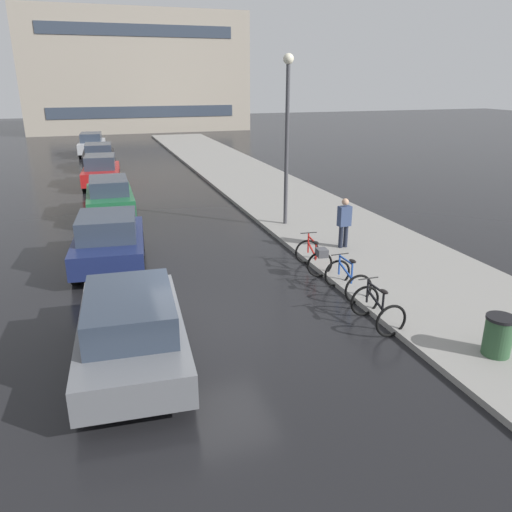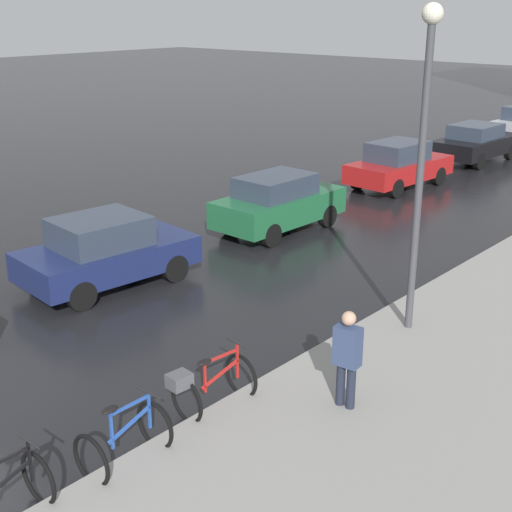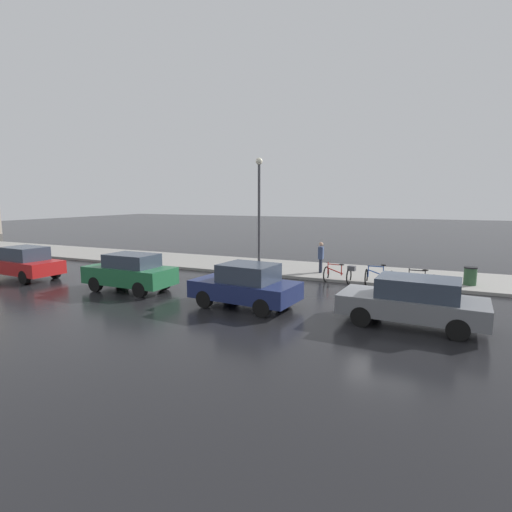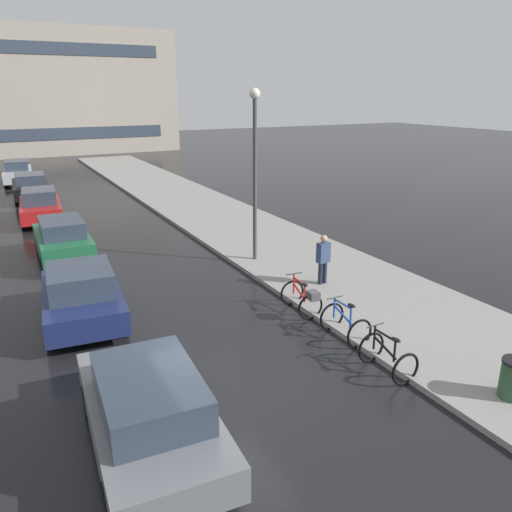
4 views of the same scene
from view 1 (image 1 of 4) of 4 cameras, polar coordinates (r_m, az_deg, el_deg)
ground_plane at (r=11.30m, az=-4.74°, el=-8.10°), size 140.00×140.00×0.00m
sidewalk_kerb at (r=22.02m, az=4.27°, el=5.95°), size 4.80×60.00×0.14m
bicycle_nearest at (r=11.47m, az=13.70°, el=-5.90°), size 0.76×1.15×0.98m
bicycle_second at (r=12.93m, az=10.41°, el=-2.64°), size 0.76×1.17×1.01m
bicycle_third at (r=14.29m, az=6.76°, el=0.03°), size 0.86×1.47×1.00m
car_grey at (r=9.81m, az=-14.06°, el=-8.01°), size 2.21×4.47×1.54m
car_navy at (r=15.12m, az=-16.45°, el=1.71°), size 2.31×4.05×1.61m
car_green at (r=20.62m, az=-16.37°, el=6.42°), size 1.81×3.96×1.61m
car_red at (r=27.12m, az=-17.28°, el=9.28°), size 2.07×4.23×1.61m
car_black at (r=32.90m, az=-17.50°, el=10.88°), size 2.04×4.33×1.52m
car_silver at (r=38.75m, az=-18.25°, el=12.05°), size 2.04×4.46×1.61m
pedestrian at (r=16.02m, az=10.04°, el=3.86°), size 0.42×0.27×1.73m
streetlamp at (r=18.08m, az=3.58°, el=14.90°), size 0.36×0.36×6.06m
trash_bin at (r=10.87m, az=25.89°, el=-8.50°), size 0.56×0.56×0.95m
building_facade_main at (r=58.13m, az=-13.55°, el=19.71°), size 22.51×9.68×11.79m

